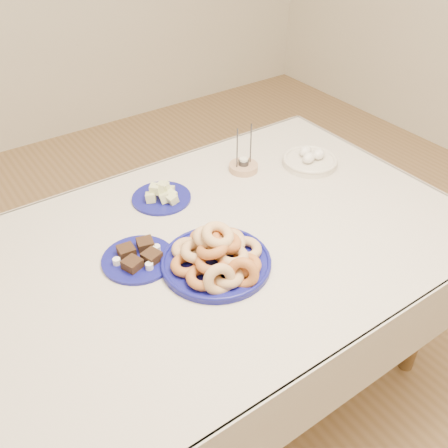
{
  "coord_description": "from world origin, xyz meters",
  "views": [
    {
      "loc": [
        -0.7,
        -1.05,
        1.78
      ],
      "look_at": [
        0.0,
        -0.05,
        0.85
      ],
      "focal_mm": 40.0,
      "sensor_mm": 36.0,
      "label": 1
    }
  ],
  "objects_px": {
    "donut_platter": "(217,257)",
    "candle_holder": "(243,166)",
    "egg_bowl": "(310,160)",
    "melon_plate": "(163,196)",
    "brownie_plate": "(139,257)",
    "dining_table": "(216,265)"
  },
  "relations": [
    {
      "from": "melon_plate",
      "to": "brownie_plate",
      "type": "height_order",
      "value": "melon_plate"
    },
    {
      "from": "brownie_plate",
      "to": "candle_holder",
      "type": "distance_m",
      "value": 0.64
    },
    {
      "from": "brownie_plate",
      "to": "donut_platter",
      "type": "bearing_deg",
      "value": -41.39
    },
    {
      "from": "brownie_plate",
      "to": "candle_holder",
      "type": "relative_size",
      "value": 1.29
    },
    {
      "from": "melon_plate",
      "to": "candle_holder",
      "type": "relative_size",
      "value": 1.34
    },
    {
      "from": "donut_platter",
      "to": "melon_plate",
      "type": "distance_m",
      "value": 0.41
    },
    {
      "from": "donut_platter",
      "to": "candle_holder",
      "type": "height_order",
      "value": "candle_holder"
    },
    {
      "from": "dining_table",
      "to": "melon_plate",
      "type": "height_order",
      "value": "melon_plate"
    },
    {
      "from": "dining_table",
      "to": "brownie_plate",
      "type": "xyz_separation_m",
      "value": [
        -0.25,
        0.06,
        0.12
      ]
    },
    {
      "from": "donut_platter",
      "to": "candle_holder",
      "type": "relative_size",
      "value": 2.29
    },
    {
      "from": "candle_holder",
      "to": "brownie_plate",
      "type": "bearing_deg",
      "value": -157.26
    },
    {
      "from": "dining_table",
      "to": "donut_platter",
      "type": "bearing_deg",
      "value": -121.56
    },
    {
      "from": "melon_plate",
      "to": "candle_holder",
      "type": "distance_m",
      "value": 0.36
    },
    {
      "from": "melon_plate",
      "to": "brownie_plate",
      "type": "distance_m",
      "value": 0.33
    },
    {
      "from": "dining_table",
      "to": "donut_platter",
      "type": "relative_size",
      "value": 3.9
    },
    {
      "from": "candle_holder",
      "to": "egg_bowl",
      "type": "distance_m",
      "value": 0.27
    },
    {
      "from": "donut_platter",
      "to": "egg_bowl",
      "type": "height_order",
      "value": "donut_platter"
    },
    {
      "from": "egg_bowl",
      "to": "dining_table",
      "type": "bearing_deg",
      "value": -162.74
    },
    {
      "from": "dining_table",
      "to": "donut_platter",
      "type": "distance_m",
      "value": 0.19
    },
    {
      "from": "melon_plate",
      "to": "candle_holder",
      "type": "height_order",
      "value": "candle_holder"
    },
    {
      "from": "brownie_plate",
      "to": "egg_bowl",
      "type": "distance_m",
      "value": 0.84
    },
    {
      "from": "donut_platter",
      "to": "candle_holder",
      "type": "xyz_separation_m",
      "value": [
        0.4,
        0.41,
        -0.02
      ]
    }
  ]
}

